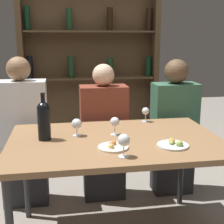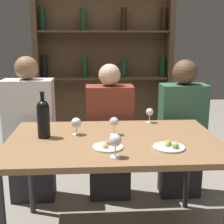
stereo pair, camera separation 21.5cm
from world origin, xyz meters
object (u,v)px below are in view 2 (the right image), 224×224
object	(u,v)px
food_plate_0	(169,147)
wine_glass_3	(114,122)
wine_glass_1	(150,113)
wine_bottle	(43,117)
wine_glass_2	(76,123)
wine_glass_0	(115,141)
seated_person_left	(31,135)
food_plate_1	(108,147)
seated_person_right	(182,133)
seated_person_center	(110,137)

from	to	relation	value
food_plate_0	wine_glass_3	bearing A→B (deg)	137.86
wine_glass_1	food_plate_0	size ratio (longest dim) A/B	0.60
wine_bottle	wine_glass_2	bearing A→B (deg)	12.82
wine_glass_0	wine_glass_1	xyz separation A→B (m)	(0.32, 0.71, -0.01)
wine_bottle	wine_glass_3	distance (m)	0.47
seated_person_left	food_plate_1	bearing A→B (deg)	-52.46
wine_glass_3	food_plate_1	world-z (taller)	wine_glass_3
wine_bottle	seated_person_right	world-z (taller)	seated_person_right
wine_glass_2	wine_bottle	bearing A→B (deg)	-167.18
food_plate_1	seated_person_left	size ratio (longest dim) A/B	0.15
food_plate_0	seated_person_right	world-z (taller)	seated_person_right
wine_glass_3	seated_person_center	world-z (taller)	seated_person_center
wine_glass_3	food_plate_0	bearing A→B (deg)	-42.14
wine_bottle	food_plate_0	world-z (taller)	wine_bottle
wine_bottle	seated_person_center	world-z (taller)	seated_person_center
food_plate_0	wine_bottle	bearing A→B (deg)	161.78
food_plate_1	seated_person_left	distance (m)	1.04
wine_glass_0	food_plate_0	distance (m)	0.37
wine_glass_0	food_plate_1	distance (m)	0.18
wine_glass_1	food_plate_0	bearing A→B (deg)	-88.26
wine_glass_0	seated_person_center	size ratio (longest dim) A/B	0.11
food_plate_1	wine_glass_0	bearing A→B (deg)	-76.45
seated_person_center	wine_glass_0	bearing A→B (deg)	-91.17
wine_glass_3	seated_person_right	bearing A→B (deg)	40.97
wine_glass_2	food_plate_0	xyz separation A→B (m)	(0.57, -0.31, -0.07)
wine_glass_2	food_plate_1	xyz separation A→B (m)	(0.20, -0.28, -0.07)
food_plate_1	wine_glass_1	bearing A→B (deg)	57.60
food_plate_0	seated_person_center	distance (m)	0.92
wine_glass_2	food_plate_1	world-z (taller)	wine_glass_2
food_plate_0	food_plate_1	distance (m)	0.37
wine_glass_2	seated_person_right	bearing A→B (deg)	30.73
wine_glass_3	seated_person_center	xyz separation A→B (m)	(-0.00, 0.55, -0.28)
wine_bottle	wine_glass_2	size ratio (longest dim) A/B	2.59
wine_glass_1	food_plate_0	xyz separation A→B (m)	(0.02, -0.59, -0.07)
wine_glass_2	food_plate_1	bearing A→B (deg)	-54.44
wine_bottle	seated_person_left	world-z (taller)	seated_person_left
food_plate_1	seated_person_left	xyz separation A→B (m)	(-0.62, 0.81, -0.17)
seated_person_left	wine_glass_3	bearing A→B (deg)	-39.03
wine_glass_1	seated_person_left	world-z (taller)	seated_person_left
wine_bottle	wine_glass_0	bearing A→B (deg)	-40.37
food_plate_1	seated_person_center	world-z (taller)	seated_person_center
seated_person_left	seated_person_center	bearing A→B (deg)	-0.00
wine_glass_2	wine_glass_1	bearing A→B (deg)	26.56
wine_glass_3	food_plate_1	size ratio (longest dim) A/B	0.68
wine_glass_3	seated_person_right	size ratio (longest dim) A/B	0.10
wine_glass_1	food_plate_0	world-z (taller)	wine_glass_1
seated_person_center	food_plate_1	bearing A→B (deg)	-93.90
food_plate_0	seated_person_right	size ratio (longest dim) A/B	0.16
seated_person_center	seated_person_right	bearing A→B (deg)	0.00
wine_glass_3	wine_bottle	bearing A→B (deg)	-176.66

